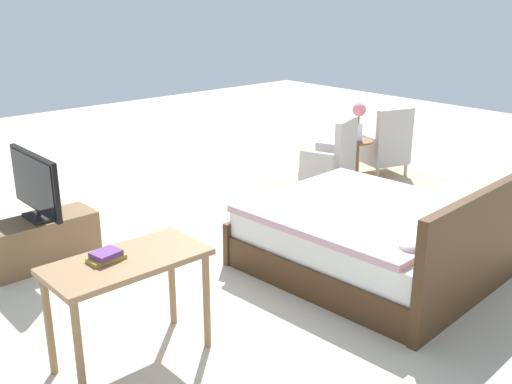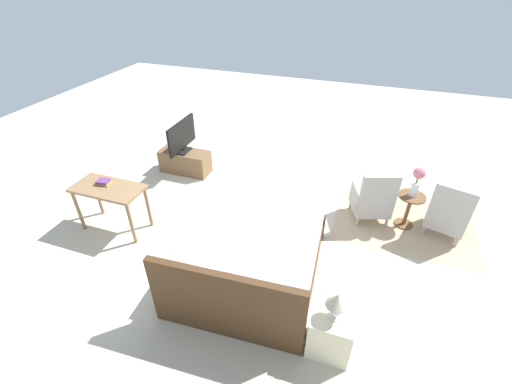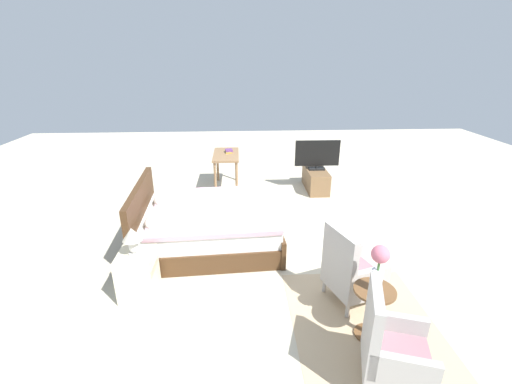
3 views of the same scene
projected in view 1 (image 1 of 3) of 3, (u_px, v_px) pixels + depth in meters
ground_plane at (280, 239)px, 6.03m from camera, size 16.00×16.00×0.00m
floor_rug at (355, 181)px, 7.83m from camera, size 2.10×1.50×0.01m
bed at (374, 240)px, 5.25m from camera, size 1.82×2.08×0.96m
armchair_by_window_left at (385, 147)px, 8.01m from camera, size 0.68×0.68×0.92m
armchair_by_window_right at (332, 162)px, 7.32m from camera, size 0.69×0.69×0.92m
side_table at (357, 156)px, 7.71m from camera, size 0.40×0.40×0.56m
flower_vase at (359, 117)px, 7.55m from camera, size 0.17×0.17×0.48m
tv_stand at (42, 241)px, 5.42m from camera, size 0.96×0.40×0.44m
tv_flatscreen at (35, 185)px, 5.25m from camera, size 0.20×0.91×0.61m
vanity_desk at (128, 274)px, 3.86m from camera, size 1.04×0.52×0.75m
book_stack at (106, 256)px, 3.79m from camera, size 0.23×0.17×0.06m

